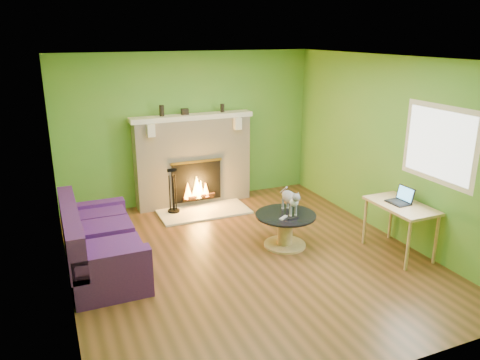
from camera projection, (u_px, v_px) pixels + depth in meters
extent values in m
plane|color=#523417|center=(247.00, 257.00, 6.30)|extent=(5.00, 5.00, 0.00)
plane|color=white|center=(248.00, 59.00, 5.51)|extent=(5.00, 5.00, 0.00)
plane|color=#4C9530|center=(189.00, 129.00, 8.10)|extent=(5.00, 0.00, 5.00)
plane|color=#4C9530|center=(375.00, 243.00, 3.71)|extent=(5.00, 0.00, 5.00)
plane|color=#4C9530|center=(58.00, 187.00, 5.06)|extent=(0.00, 5.00, 5.00)
plane|color=#4C9530|center=(390.00, 148.00, 6.75)|extent=(0.00, 5.00, 5.00)
plane|color=silver|center=(439.00, 144.00, 5.88)|extent=(0.00, 1.20, 1.20)
plane|color=white|center=(439.00, 144.00, 5.87)|extent=(0.00, 1.06, 1.06)
cube|color=beige|center=(193.00, 162.00, 8.11)|extent=(2.00, 0.35, 1.50)
cube|color=black|center=(197.00, 182.00, 8.04)|extent=(0.85, 0.03, 0.68)
cube|color=gold|center=(196.00, 162.00, 7.92)|extent=(0.91, 0.02, 0.04)
cylinder|color=black|center=(198.00, 198.00, 8.09)|extent=(0.55, 0.07, 0.07)
cube|color=silver|center=(192.00, 117.00, 7.84)|extent=(2.10, 0.28, 0.08)
cube|color=silver|center=(151.00, 131.00, 7.44)|extent=(0.12, 0.10, 0.20)
cube|color=silver|center=(238.00, 124.00, 8.00)|extent=(0.12, 0.10, 0.20)
cube|color=beige|center=(204.00, 211.00, 7.87)|extent=(1.50, 0.75, 0.03)
cube|color=silver|center=(192.00, 117.00, 7.84)|extent=(2.10, 0.28, 0.08)
cube|color=#3F195F|center=(104.00, 252.00, 5.98)|extent=(0.86, 1.91, 0.43)
cube|color=#3F195F|center=(71.00, 229.00, 5.73)|extent=(0.20, 1.91, 0.54)
cube|color=#3F195F|center=(112.00, 261.00, 5.14)|extent=(0.86, 0.20, 0.21)
cube|color=#3F195F|center=(94.00, 210.00, 6.64)|extent=(0.86, 0.20, 0.21)
cube|color=#3F195F|center=(112.00, 249.00, 5.44)|extent=(0.68, 0.51, 0.12)
cube|color=#3F195F|center=(105.00, 229.00, 6.00)|extent=(0.68, 0.51, 0.12)
cube|color=#3F195F|center=(99.00, 214.00, 6.47)|extent=(0.68, 0.51, 0.12)
cylinder|color=#D8B274|center=(285.00, 244.00, 6.64)|extent=(0.59, 0.59, 0.03)
cylinder|color=#D8B274|center=(285.00, 230.00, 6.58)|extent=(0.21, 0.21, 0.41)
cylinder|color=black|center=(286.00, 215.00, 6.51)|extent=(0.85, 0.85, 0.03)
cube|color=#D8B274|center=(402.00, 206.00, 6.22)|extent=(0.56, 0.96, 0.04)
cylinder|color=#D8B274|center=(408.00, 246.00, 5.87)|extent=(0.04, 0.04, 0.67)
cylinder|color=#D8B274|center=(436.00, 240.00, 6.04)|extent=(0.04, 0.04, 0.67)
cylinder|color=#D8B274|center=(365.00, 221.00, 6.62)|extent=(0.04, 0.04, 0.67)
cylinder|color=#D8B274|center=(391.00, 217.00, 6.80)|extent=(0.04, 0.04, 0.67)
cube|color=gray|center=(283.00, 218.00, 6.36)|extent=(0.17, 0.13, 0.02)
cube|color=black|center=(293.00, 218.00, 6.35)|extent=(0.16, 0.07, 0.02)
cylinder|color=black|center=(162.00, 111.00, 7.64)|extent=(0.08, 0.08, 0.18)
cylinder|color=black|center=(222.00, 108.00, 8.04)|extent=(0.07, 0.07, 0.14)
cube|color=black|center=(185.00, 112.00, 7.80)|extent=(0.12, 0.08, 0.10)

